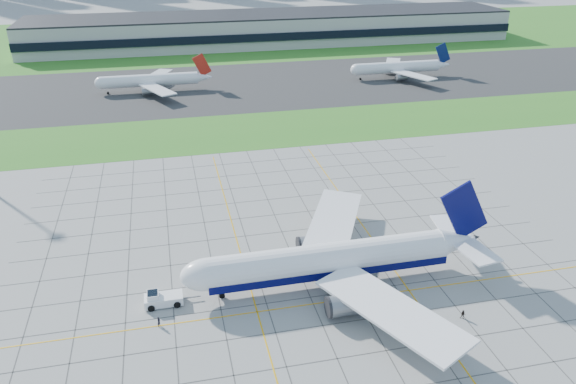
# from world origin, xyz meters

# --- Properties ---
(ground) EXTENTS (1400.00, 1400.00, 0.00)m
(ground) POSITION_xyz_m (0.00, 0.00, 0.00)
(ground) COLOR gray
(ground) RESTS_ON ground
(grass_median) EXTENTS (700.00, 35.00, 0.04)m
(grass_median) POSITION_xyz_m (0.00, 90.00, 0.02)
(grass_median) COLOR #2F7621
(grass_median) RESTS_ON ground
(asphalt_taxiway) EXTENTS (700.00, 75.00, 0.04)m
(asphalt_taxiway) POSITION_xyz_m (0.00, 145.00, 0.03)
(asphalt_taxiway) COLOR #383838
(asphalt_taxiway) RESTS_ON ground
(grass_far) EXTENTS (700.00, 145.00, 0.04)m
(grass_far) POSITION_xyz_m (0.00, 255.00, 0.02)
(grass_far) COLOR #2F7621
(grass_far) RESTS_ON ground
(apron_markings) EXTENTS (120.00, 130.00, 0.03)m
(apron_markings) POSITION_xyz_m (0.43, 11.09, 0.02)
(apron_markings) COLOR #474744
(apron_markings) RESTS_ON ground
(terminal) EXTENTS (260.00, 43.00, 15.80)m
(terminal) POSITION_xyz_m (40.00, 229.87, 7.89)
(terminal) COLOR #B7B7B2
(terminal) RESTS_ON ground
(airliner) EXTENTS (57.95, 58.77, 18.25)m
(airliner) POSITION_xyz_m (4.71, 3.42, 4.99)
(airliner) COLOR white
(airliner) RESTS_ON ground
(pushback_tug) EXTENTS (9.69, 3.44, 2.70)m
(pushback_tug) POSITION_xyz_m (-25.84, 3.78, 1.20)
(pushback_tug) COLOR white
(pushback_tug) RESTS_ON ground
(crew_near) EXTENTS (0.73, 0.81, 1.86)m
(crew_near) POSITION_xyz_m (-26.47, -2.13, 0.93)
(crew_near) COLOR black
(crew_near) RESTS_ON ground
(crew_far) EXTENTS (1.03, 0.99, 1.68)m
(crew_far) POSITION_xyz_m (23.51, -11.50, 0.84)
(crew_far) COLOR black
(crew_far) RESTS_ON ground
(distant_jet_1) EXTENTS (42.66, 42.66, 14.08)m
(distant_jet_1) POSITION_xyz_m (-26.06, 143.84, 4.49)
(distant_jet_1) COLOR white
(distant_jet_1) RESTS_ON ground
(distant_jet_2) EXTENTS (42.62, 42.66, 14.08)m
(distant_jet_2) POSITION_xyz_m (76.69, 142.44, 4.49)
(distant_jet_2) COLOR white
(distant_jet_2) RESTS_ON ground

